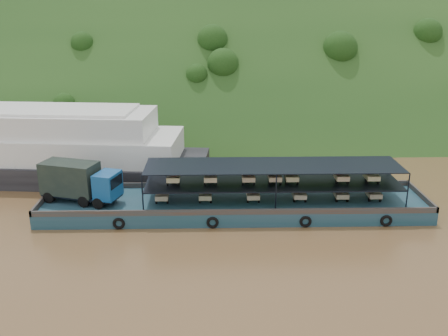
{
  "coord_description": "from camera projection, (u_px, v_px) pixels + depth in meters",
  "views": [
    {
      "loc": [
        -3.12,
        -42.8,
        18.48
      ],
      "look_at": [
        -2.0,
        3.0,
        3.2
      ],
      "focal_mm": 40.0,
      "sensor_mm": 36.0,
      "label": 1
    }
  ],
  "objects": [
    {
      "name": "passenger_ferry",
      "position": [
        32.0,
        147.0,
        54.66
      ],
      "size": [
        38.9,
        13.08,
        7.73
      ],
      "rotation": [
        0.0,
        0.0,
        -0.09
      ],
      "color": "black",
      "rests_on": "ground"
    },
    {
      "name": "ground",
      "position": [
        246.0,
        210.0,
        46.51
      ],
      "size": [
        160.0,
        160.0,
        0.0
      ],
      "primitive_type": "plane",
      "color": "brown",
      "rests_on": "ground"
    },
    {
      "name": "hillside",
      "position": [
        231.0,
        122.0,
        80.65
      ],
      "size": [
        140.0,
        39.6,
        39.6
      ],
      "primitive_type": "cube",
      "rotation": [
        0.79,
        0.0,
        0.0
      ],
      "color": "#193C16",
      "rests_on": "ground"
    },
    {
      "name": "cargo_barge",
      "position": [
        218.0,
        200.0,
        45.8
      ],
      "size": [
        35.11,
        7.18,
        4.84
      ],
      "color": "#143E48",
      "rests_on": "ground"
    }
  ]
}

